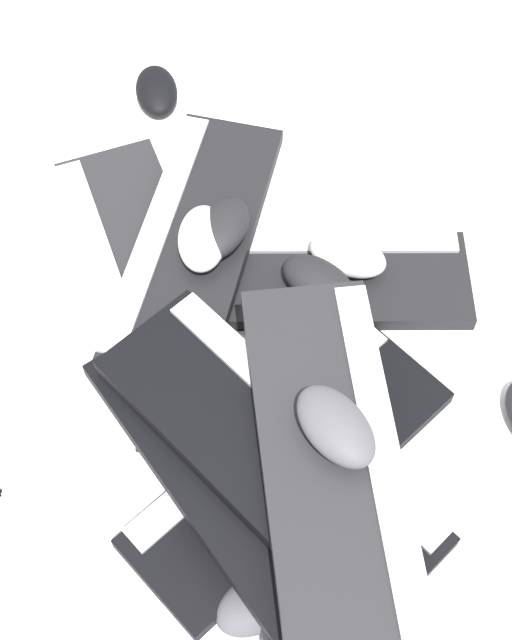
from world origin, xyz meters
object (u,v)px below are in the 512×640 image
Objects in this scene: mouse_1 at (202,238)px; mouse_5 at (222,228)px; keyboard_1 at (142,267)px; mouse_6 at (336,426)px; keyboard_6 at (268,448)px; mouse_4 at (261,601)px; keyboard_0 at (311,278)px; mouse_3 at (348,255)px; keyboard_2 at (290,465)px; mouse_7 at (156,91)px; mouse_0 at (318,281)px; keyboard_4 at (237,472)px; keyboard_5 at (194,240)px; keyboard_7 at (332,457)px; keyboard_3 at (322,481)px.

mouse_1 is 0.03m from mouse_5.
keyboard_1 is 4.22× the size of mouse_6.
keyboard_6 is at bearing 32.74° from mouse_5.
mouse_4 reaches higher than keyboard_1.
keyboard_0 is 0.06m from mouse_3.
keyboard_2 is 0.67m from mouse_7.
keyboard_6 is 4.13× the size of mouse_4.
mouse_0 is 0.46m from mouse_7.
mouse_7 is (0.36, 0.74, 0.00)m from mouse_4.
mouse_3 is at bearing 45.64° from mouse_4.
keyboard_4 is at bearing 62.23° from mouse_6.
keyboard_4 is 0.36m from keyboard_5.
keyboard_0 is 0.17m from keyboard_5.
mouse_1 is (0.08, 0.36, -0.05)m from keyboard_7.
mouse_1 reaches higher than keyboard_2.
mouse_1 is at bearing 4.38° from mouse_7.
mouse_3 is at bearing 36.57° from keyboard_2.
keyboard_6 is 0.33m from mouse_3.
mouse_0 reaches higher than keyboard_0.
mouse_0 is at bearing 52.59° from keyboard_7.
keyboard_4 is at bearing 26.46° from mouse_5.
keyboard_4 is 0.69m from mouse_7.
keyboard_7 is 0.35m from mouse_3.
keyboard_3 is 4.06× the size of mouse_4.
mouse_1 is 1.00× the size of mouse_3.
mouse_1 is (-0.00, -0.03, 0.04)m from keyboard_5.
mouse_5 is at bearing 68.13° from keyboard_2.
keyboard_7 reaches higher than keyboard_2.
keyboard_2 is at bearing 21.81° from mouse_1.
mouse_4 is at bearing -116.77° from keyboard_5.
keyboard_1 is 1.02× the size of keyboard_7.
keyboard_3 is 4.06× the size of mouse_5.
keyboard_7 is 4.13× the size of mouse_0.
keyboard_7 is 0.38m from mouse_1.
mouse_7 is (0.30, 0.62, -0.05)m from keyboard_4.
mouse_0 and mouse_3 have the same top height.
keyboard_7 is 4.13× the size of mouse_4.
keyboard_0 is 0.14m from mouse_5.
keyboard_4 is at bearing -117.07° from keyboard_5.
mouse_3 is at bearing -45.54° from keyboard_5.
keyboard_0 is 4.01× the size of mouse_5.
mouse_1 is (0.16, 0.29, 0.01)m from keyboard_4.
keyboard_1 is at bearing 2.93° from mouse_6.
mouse_7 is (0.13, 0.30, -0.02)m from keyboard_5.
keyboard_7 reaches higher than keyboard_3.
keyboard_6 is (-0.23, -0.20, 0.09)m from keyboard_0.
keyboard_4 is at bearing 170.45° from keyboard_2.
mouse_1 is at bearing -34.41° from mouse_5.
mouse_3 is at bearing 89.40° from mouse_1.
keyboard_3 is at bearing -91.60° from keyboard_1.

